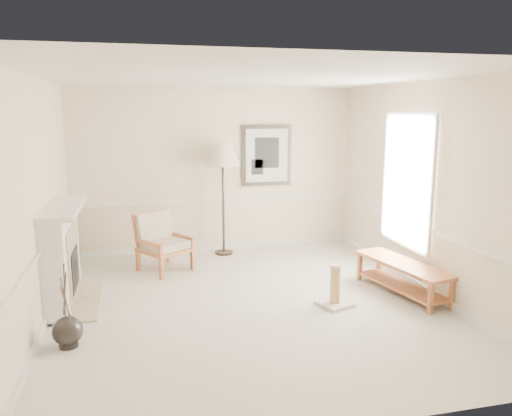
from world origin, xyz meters
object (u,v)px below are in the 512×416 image
Objects in this scene: armchair at (161,239)px; floor_lamp at (223,157)px; floor_vase at (68,332)px; bench at (403,273)px; scratching_post at (335,293)px.

floor_lamp is at bearing -4.03° from armchair.
floor_vase is 0.48× the size of floor_lamp.
floor_vase is at bearing -125.47° from floor_lamp.
armchair reaches higher than bench.
bench is (3.18, -1.89, -0.19)m from armchair.
scratching_post is (3.22, 0.41, 0.00)m from floor_vase.
armchair is at bearing 135.19° from scratching_post.
scratching_post is at bearing -169.44° from bench.
armchair is 1.79× the size of scratching_post.
scratching_post is at bearing -78.58° from armchair.
floor_vase is 4.35m from bench.
floor_lamp is 1.20× the size of bench.
floor_vase reaches higher than bench.
floor_lamp is 3.53× the size of scratching_post.
floor_vase is at bearing -147.84° from armchair.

